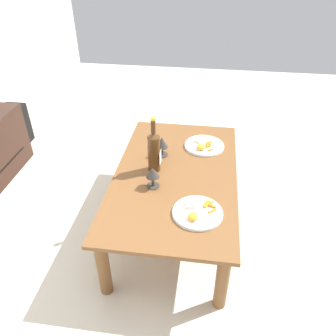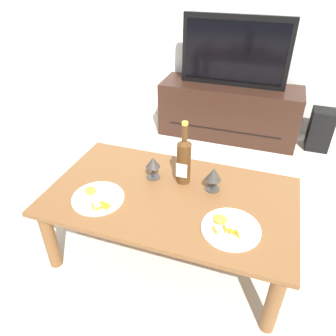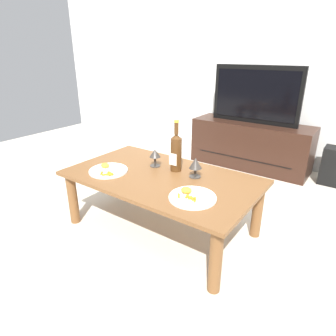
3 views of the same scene
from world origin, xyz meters
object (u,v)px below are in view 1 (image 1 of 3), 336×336
(goblet_left, at_px, (153,174))
(dinner_plate_right, at_px, (204,145))
(wine_bottle, at_px, (154,150))
(goblet_right, at_px, (162,143))
(floor_speaker, at_px, (16,125))
(dining_table, at_px, (175,182))
(dinner_plate_left, at_px, (197,212))

(goblet_left, relative_size, dinner_plate_right, 0.48)
(wine_bottle, bearing_deg, goblet_right, -7.14)
(wine_bottle, bearing_deg, floor_speaker, 59.73)
(dining_table, relative_size, goblet_left, 9.84)
(floor_speaker, height_order, wine_bottle, wine_bottle)
(dinner_plate_right, bearing_deg, goblet_right, 117.78)
(dining_table, xyz_separation_m, dinner_plate_left, (-0.35, -0.16, 0.07))
(goblet_right, bearing_deg, wine_bottle, 172.86)
(dining_table, bearing_deg, goblet_right, 30.45)
(goblet_left, distance_m, dinner_plate_right, 0.57)
(wine_bottle, height_order, goblet_left, wine_bottle)
(dining_table, distance_m, dinner_plate_right, 0.39)
(dining_table, height_order, dinner_plate_right, dinner_plate_right)
(floor_speaker, distance_m, wine_bottle, 1.73)
(wine_bottle, distance_m, goblet_left, 0.18)
(floor_speaker, relative_size, goblet_left, 2.78)
(floor_speaker, distance_m, dinner_plate_right, 1.85)
(goblet_left, bearing_deg, dinner_plate_right, -29.35)
(wine_bottle, bearing_deg, dining_table, -101.24)
(goblet_right, xyz_separation_m, dinner_plate_right, (0.14, -0.27, -0.08))
(dinner_plate_right, bearing_deg, dinner_plate_left, -179.89)
(goblet_left, relative_size, goblet_right, 0.97)
(wine_bottle, xyz_separation_m, goblet_right, (0.17, -0.02, -0.05))
(floor_speaker, xyz_separation_m, dinner_plate_right, (-0.53, -1.75, 0.25))
(goblet_left, distance_m, dinner_plate_left, 0.35)
(wine_bottle, relative_size, goblet_left, 2.75)
(floor_speaker, height_order, dinner_plate_left, dinner_plate_left)
(floor_speaker, bearing_deg, goblet_right, -114.63)
(goblet_left, height_order, dinner_plate_right, goblet_left)
(goblet_right, relative_size, dinner_plate_right, 0.50)
(floor_speaker, height_order, goblet_left, goblet_left)
(wine_bottle, xyz_separation_m, dinner_plate_left, (-0.37, -0.30, -0.13))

